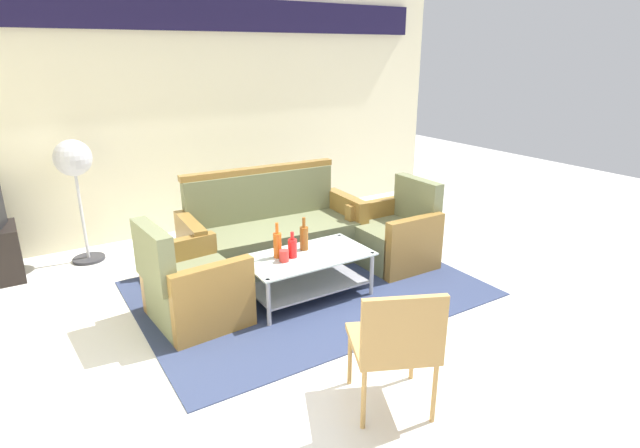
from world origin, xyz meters
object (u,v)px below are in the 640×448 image
object	(u,v)px
bottle_orange	(277,244)
cup	(284,256)
armchair_left	(192,288)
armchair_right	(395,237)
coffee_table	(307,270)
wicker_chair	(396,340)
couch	(273,235)
pedestal_fan	(74,165)
bottle_red	(292,248)
bottle_brown	(304,238)

from	to	relation	value
bottle_orange	cup	world-z (taller)	bottle_orange
armchair_left	bottle_orange	world-z (taller)	armchair_left
armchair_right	bottle_orange	distance (m)	1.42
coffee_table	wicker_chair	world-z (taller)	wicker_chair
couch	armchair_left	xyz separation A→B (m)	(-1.07, -0.68, -0.03)
armchair_right	pedestal_fan	size ratio (longest dim) A/B	0.67
cup	bottle_red	bearing A→B (deg)	21.53
bottle_red	wicker_chair	world-z (taller)	wicker_chair
coffee_table	cup	distance (m)	0.30
bottle_red	bottle_brown	world-z (taller)	bottle_brown
bottle_brown	wicker_chair	world-z (taller)	wicker_chair
bottle_brown	cup	world-z (taller)	bottle_brown
couch	wicker_chair	distance (m)	2.43
cup	pedestal_fan	distance (m)	2.41
armchair_right	bottle_red	xyz separation A→B (m)	(-1.29, -0.17, 0.21)
armchair_left	coffee_table	bearing A→B (deg)	76.82
wicker_chair	bottle_orange	bearing A→B (deg)	111.63
bottle_red	bottle_orange	world-z (taller)	bottle_orange
couch	coffee_table	distance (m)	0.83
bottle_brown	bottle_orange	world-z (taller)	bottle_orange
wicker_chair	coffee_table	bearing A→B (deg)	102.82
coffee_table	wicker_chair	xyz separation A→B (m)	(-0.33, -1.56, 0.22)
bottle_orange	wicker_chair	bearing A→B (deg)	-92.97
wicker_chair	pedestal_fan	bearing A→B (deg)	133.27
bottle_orange	cup	xyz separation A→B (m)	(0.01, -0.11, -0.07)
armchair_left	coffee_table	distance (m)	1.00
cup	armchair_right	bearing A→B (deg)	8.59
bottle_orange	bottle_red	bearing A→B (deg)	-31.35
armchair_right	bottle_red	bearing A→B (deg)	97.77
armchair_right	wicker_chair	size ratio (longest dim) A/B	1.01
armchair_left	wicker_chair	bearing A→B (deg)	16.67
armchair_left	pedestal_fan	size ratio (longest dim) A/B	0.67
bottle_red	bottle_brown	bearing A→B (deg)	29.77
armchair_left	coffee_table	world-z (taller)	armchair_left
bottle_red	bottle_brown	size ratio (longest dim) A/B	0.76
couch	armchair_right	bearing A→B (deg)	152.09
cup	bottle_orange	bearing A→B (deg)	92.77
bottle_red	pedestal_fan	world-z (taller)	pedestal_fan
cup	wicker_chair	size ratio (longest dim) A/B	0.12
couch	armchair_right	world-z (taller)	couch
couch	wicker_chair	world-z (taller)	couch
armchair_left	wicker_chair	world-z (taller)	armchair_left
bottle_red	bottle_brown	xyz separation A→B (m)	(0.17, 0.10, 0.03)
bottle_red	couch	bearing A→B (deg)	74.85
couch	coffee_table	bearing A→B (deg)	86.76
armchair_right	bottle_brown	xyz separation A→B (m)	(-1.12, -0.07, 0.24)
coffee_table	pedestal_fan	xyz separation A→B (m)	(-1.51, 1.95, 0.74)
armchair_right	cup	world-z (taller)	armchair_right
cup	pedestal_fan	world-z (taller)	pedestal_fan
bottle_orange	couch	bearing A→B (deg)	66.16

